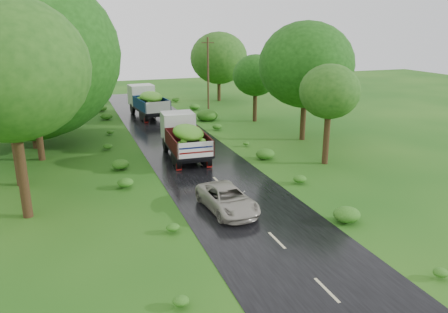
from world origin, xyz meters
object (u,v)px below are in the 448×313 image
truck_far (147,100)px  utility_pole (208,73)px  truck_near (184,135)px  car (227,199)px

truck_far → utility_pole: size_ratio=0.94×
truck_far → utility_pole: 7.68m
truck_near → truck_far: size_ratio=0.94×
truck_far → car: truck_far is taller
truck_near → utility_pole: bearing=69.3°
truck_far → utility_pole: utility_pole is taller
truck_near → utility_pole: size_ratio=0.88×
car → utility_pole: bearing=69.6°
truck_near → car: (-0.37, -9.97, -0.97)m
car → utility_pole: 28.10m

